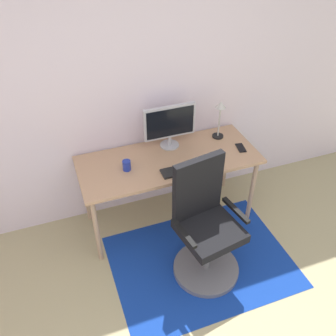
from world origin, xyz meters
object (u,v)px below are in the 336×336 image
desk (169,165)px  coffee_cup (127,165)px  monitor (170,124)px  computer_mouse (220,159)px  office_chair (205,232)px  cell_phone (241,148)px  desk_lamp (220,114)px  keyboard (185,169)px

desk → coffee_cup: 0.42m
monitor → computer_mouse: 0.56m
coffee_cup → computer_mouse: bearing=-10.6°
office_chair → cell_phone: bearing=34.0°
cell_phone → computer_mouse: bearing=-149.5°
desk → monitor: monitor is taller
coffee_cup → desk_lamp: desk_lamp is taller
computer_mouse → desk_lamp: bearing=66.8°
coffee_cup → cell_phone: bearing=-2.8°
desk → cell_phone: (0.69, -0.08, 0.07)m
office_chair → computer_mouse: bearing=44.7°
keyboard → computer_mouse: bearing=4.3°
desk → monitor: size_ratio=3.35×
monitor → desk_lamp: size_ratio=1.29×
keyboard → cell_phone: bearing=11.7°
cell_phone → desk_lamp: size_ratio=0.37×
cell_phone → desk_lamp: desk_lamp is taller
monitor → desk_lamp: monitor is taller
desk → monitor: 0.37m
coffee_cup → desk_lamp: size_ratio=0.24×
cell_phone → desk_lamp: bearing=124.0°
desk → desk_lamp: bearing=16.9°
computer_mouse → cell_phone: computer_mouse is taller
monitor → cell_phone: monitor is taller
computer_mouse → desk_lamp: size_ratio=0.27×
office_chair → desk_lamp: bearing=49.6°
desk_lamp → office_chair: (-0.50, -0.84, -0.57)m
coffee_cup → office_chair: bearing=-53.6°
keyboard → coffee_cup: bearing=159.3°
desk → office_chair: office_chair is taller
desk → cell_phone: bearing=-6.6°
desk_lamp → office_chair: desk_lamp is taller
computer_mouse → desk: bearing=156.8°
desk → desk_lamp: 0.68m
cell_phone → desk_lamp: 0.38m
computer_mouse → cell_phone: (0.27, 0.10, -0.01)m
desk_lamp → office_chair: 1.14m
monitor → office_chair: size_ratio=0.44×
desk → coffee_cup: size_ratio=17.82×
desk → cell_phone: size_ratio=11.71×
cell_phone → desk_lamp: (-0.11, 0.25, 0.25)m
computer_mouse → monitor: bearing=132.7°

